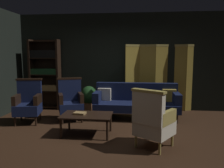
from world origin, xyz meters
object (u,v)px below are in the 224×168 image
Objects in this scene: bookshelf at (45,72)px; velvet_couch at (136,100)px; coffee_table at (87,117)px; armchair_gilt_accent at (153,120)px; armchair_wing_right at (71,101)px; book_tan_leather at (80,113)px; armchair_wing_left at (28,102)px; potted_plant at (89,97)px; folding_screen at (163,77)px.

bookshelf reaches higher than velvet_couch.
armchair_gilt_accent is at bearing -22.08° from coffee_table.
bookshelf is 1.97× the size of armchair_gilt_accent.
bookshelf is 4.03m from armchair_gilt_accent.
armchair_wing_right is (-1.90, 1.50, 0.00)m from armchair_gilt_accent.
book_tan_leather is at bearing 175.80° from coffee_table.
armchair_gilt_accent reaches higher than velvet_couch.
book_tan_leather reaches higher than coffee_table.
armchair_gilt_accent is (1.27, -0.52, 0.12)m from coffee_table.
book_tan_leather is at bearing 159.61° from armchair_gilt_accent.
coffee_table is 0.16m from book_tan_leather.
armchair_gilt_accent reaches higher than book_tan_leather.
armchair_wing_right is at bearing 17.40° from armchair_wing_left.
armchair_wing_right is 0.86m from potted_plant.
armchair_gilt_accent is 1.40× the size of potted_plant.
folding_screen is 1.05× the size of bookshelf.
armchair_wing_right is at bearing 116.15° from book_tan_leather.
bookshelf is at bearing 96.04° from armchair_wing_left.
folding_screen is at bearing 12.96° from potted_plant.
armchair_gilt_accent is 1.51m from book_tan_leather.
coffee_table is at bearing -125.53° from velvet_couch.
folding_screen reaches higher than potted_plant.
folding_screen is at bearing 2.61° from bookshelf.
armchair_wing_left is 1.00× the size of armchair_wing_right.
armchair_gilt_accent is (2.99, -2.63, -0.60)m from bookshelf.
folding_screen is at bearing 50.50° from book_tan_leather.
coffee_table is 0.96× the size of armchair_wing_right.
bookshelf is 2.05× the size of coffee_table.
folding_screen reaches higher than coffee_table.
coffee_table is 0.96× the size of armchair_gilt_accent.
book_tan_leather is (-1.12, -1.36, -0.01)m from velvet_couch.
coffee_table is at bearing 157.92° from armchair_gilt_accent.
book_tan_leather is (1.58, -2.11, -0.65)m from bookshelf.
armchair_wing_left is at bearing 156.16° from coffee_table.
coffee_table is at bearing -23.84° from armchair_wing_left.
armchair_wing_left is at bearing 154.40° from book_tan_leather.
bookshelf is at bearing 134.16° from armchair_wing_right.
armchair_gilt_accent is at bearing -20.39° from book_tan_leather.
armchair_wing_right is 1.09m from book_tan_leather.
armchair_wing_left reaches higher than book_tan_leather.
armchair_wing_left is 0.99m from armchair_wing_right.
armchair_gilt_accent is at bearing -41.36° from bookshelf.
folding_screen is at bearing 80.82° from armchair_gilt_accent.
velvet_couch is 2.04× the size of armchair_wing_right.
folding_screen is 2.08× the size of armchair_wing_right.
velvet_couch is at bearing -17.85° from potted_plant.
velvet_couch is (2.70, -0.74, -0.64)m from bookshelf.
armchair_wing_left is at bearing -154.35° from folding_screen.
armchair_wing_right is (-0.62, 0.99, 0.12)m from coffee_table.
bookshelf reaches higher than armchair_wing_left.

